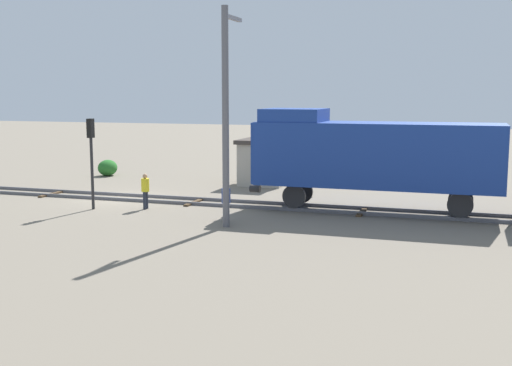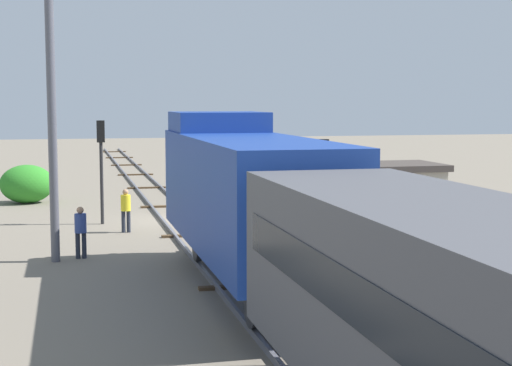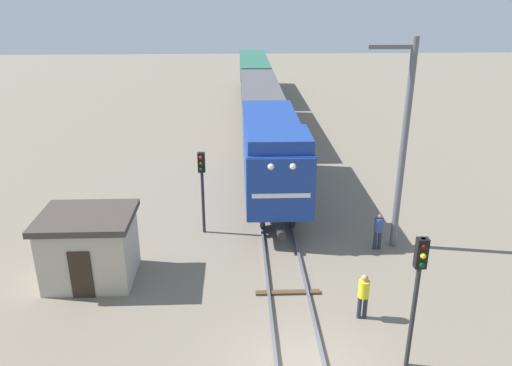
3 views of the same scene
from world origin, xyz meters
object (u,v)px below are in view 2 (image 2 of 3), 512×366
(locomotive, at_px, (245,189))
(relay_hut, at_px, (393,198))
(worker_near_track, at_px, (126,207))
(traffic_signal_near, at_px, (101,152))
(catenary_mast, at_px, (54,113))
(traffic_signal_mid, at_px, (323,176))
(worker_by_signal, at_px, (81,228))

(locomotive, height_order, relay_hut, locomotive)
(worker_near_track, bearing_deg, relay_hut, 55.93)
(traffic_signal_near, xyz_separation_m, catenary_mast, (1.74, 7.47, 1.73))
(traffic_signal_mid, relative_size, worker_by_signal, 2.28)
(worker_near_track, distance_m, relay_hut, 10.32)
(worker_by_signal, relative_size, catenary_mast, 0.19)
(locomotive, relative_size, relay_hut, 3.31)
(catenary_mast, bearing_deg, worker_by_signal, -157.60)
(relay_hut, bearing_deg, traffic_signal_mid, 42.70)
(traffic_signal_mid, height_order, worker_by_signal, traffic_signal_mid)
(traffic_signal_mid, bearing_deg, traffic_signal_near, -53.89)
(worker_near_track, relative_size, catenary_mast, 0.19)
(locomotive, xyz_separation_m, worker_by_signal, (4.20, -5.53, -1.78))
(traffic_signal_mid, xyz_separation_m, catenary_mast, (8.34, -1.58, 2.00))
(traffic_signal_mid, bearing_deg, catenary_mast, -10.70)
(locomotive, bearing_deg, traffic_signal_mid, -133.02)
(locomotive, bearing_deg, catenary_mast, -46.56)
(traffic_signal_mid, bearing_deg, locomotive, 46.98)
(traffic_signal_mid, height_order, catenary_mast, catenary_mast)
(traffic_signal_near, relative_size, worker_by_signal, 2.53)
(traffic_signal_near, xyz_separation_m, worker_near_track, (-0.80, 2.37, -1.99))
(locomotive, height_order, catenary_mast, catenary_mast)
(catenary_mast, bearing_deg, locomotive, 133.44)
(catenary_mast, bearing_deg, traffic_signal_mid, 169.30)
(catenary_mast, bearing_deg, traffic_signal_near, -103.14)
(locomotive, distance_m, catenary_mast, 7.45)
(worker_by_signal, bearing_deg, catenary_mast, 7.02)
(traffic_signal_near, xyz_separation_m, worker_by_signal, (1.00, 7.17, -1.99))
(locomotive, distance_m, relay_hut, 10.65)
(worker_by_signal, bearing_deg, traffic_signal_near, -113.33)
(traffic_signal_mid, relative_size, catenary_mast, 0.44)
(traffic_signal_mid, xyz_separation_m, relay_hut, (-4.10, -3.78, -1.32))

